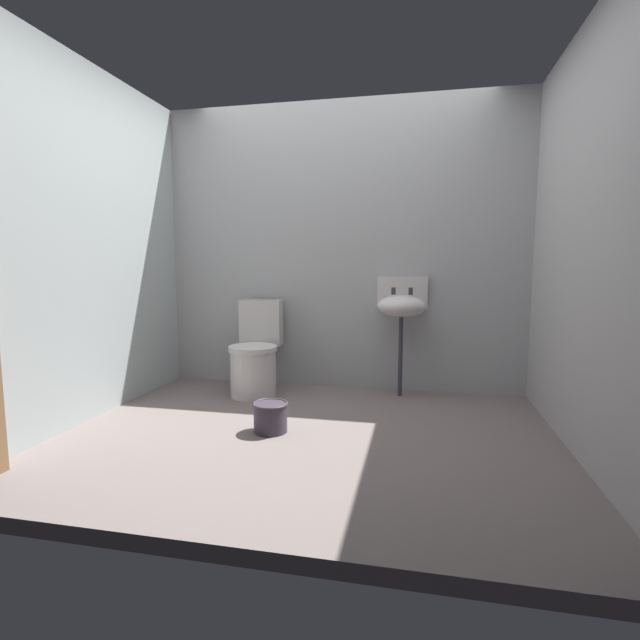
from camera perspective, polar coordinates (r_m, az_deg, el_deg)
The scene contains 7 objects.
ground_plane at distance 3.22m, azimuth -1.08°, elevation -13.79°, with size 3.54×2.67×0.08m, color slate.
wall_back at distance 4.18m, azimuth 2.59°, elevation 8.75°, with size 3.54×0.10×2.47m, color #A7A9AB.
wall_left at distance 3.81m, azimuth -25.46°, elevation 8.31°, with size 0.10×2.47×2.47m, color #A3ADAD.
wall_right at distance 3.18m, azimuth 29.41°, elevation 8.53°, with size 0.10×2.47×2.47m, color #A4A3A4.
toilet_near_wall at distance 4.03m, azimuth -7.78°, elevation -4.30°, with size 0.43×0.62×0.78m.
sink at distance 3.93m, azimuth 9.84°, elevation 1.76°, with size 0.42×0.35×0.99m.
bucket at distance 3.15m, azimuth -6.01°, elevation -11.53°, with size 0.23×0.23×0.20m.
Camera 1 is at (0.68, -2.94, 1.09)m, focal length 26.45 mm.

